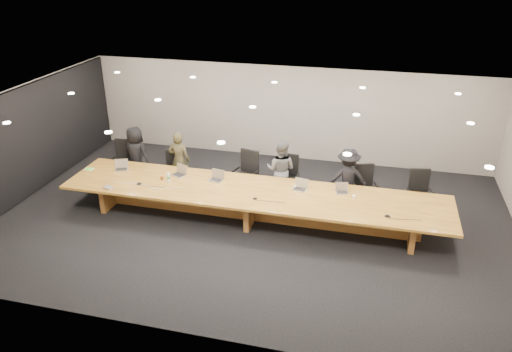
{
  "coord_description": "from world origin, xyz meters",
  "views": [
    {
      "loc": [
        2.61,
        -10.0,
        5.92
      ],
      "look_at": [
        0.0,
        0.3,
        1.0
      ],
      "focal_mm": 35.0,
      "sensor_mm": 36.0,
      "label": 1
    }
  ],
  "objects_px": {
    "chair_far_left": "(122,162)",
    "person_d": "(348,179)",
    "chair_right": "(365,188)",
    "laptop_b": "(178,171)",
    "person_c": "(281,170)",
    "mic_center": "(255,198)",
    "mic_right": "(388,216)",
    "mic_left": "(139,183)",
    "laptop_e": "(342,188)",
    "av_box": "(108,187)",
    "laptop_c": "(216,176)",
    "laptop_d": "(300,185)",
    "paper_cup_far": "(354,197)",
    "person_a": "(136,155)",
    "chair_mid_left": "(246,174)",
    "paper_cup_near": "(295,187)",
    "amber_mug": "(162,178)",
    "chair_mid_right": "(287,177)",
    "water_bottle": "(168,177)",
    "conference_table": "(253,200)",
    "person_b": "(179,160)",
    "laptop_a": "(121,165)"
  },
  "relations": [
    {
      "from": "chair_mid_left",
      "to": "laptop_e",
      "type": "bearing_deg",
      "value": -5.06
    },
    {
      "from": "person_a",
      "to": "amber_mug",
      "type": "xyz_separation_m",
      "value": [
        1.29,
        -1.2,
        0.0
      ]
    },
    {
      "from": "laptop_a",
      "to": "av_box",
      "type": "distance_m",
      "value": 1.05
    },
    {
      "from": "laptop_c",
      "to": "av_box",
      "type": "bearing_deg",
      "value": -144.86
    },
    {
      "from": "chair_far_left",
      "to": "person_d",
      "type": "xyz_separation_m",
      "value": [
        6.05,
        0.02,
        0.18
      ]
    },
    {
      "from": "person_c",
      "to": "laptop_d",
      "type": "relative_size",
      "value": 4.78
    },
    {
      "from": "amber_mug",
      "to": "av_box",
      "type": "relative_size",
      "value": 0.42
    },
    {
      "from": "mic_left",
      "to": "chair_right",
      "type": "bearing_deg",
      "value": 16.24
    },
    {
      "from": "laptop_a",
      "to": "laptop_c",
      "type": "xyz_separation_m",
      "value": [
        2.52,
        -0.02,
        0.0
      ]
    },
    {
      "from": "chair_right",
      "to": "mic_center",
      "type": "bearing_deg",
      "value": -164.13
    },
    {
      "from": "person_c",
      "to": "mic_center",
      "type": "bearing_deg",
      "value": 87.4
    },
    {
      "from": "paper_cup_near",
      "to": "laptop_c",
      "type": "bearing_deg",
      "value": -178.72
    },
    {
      "from": "chair_mid_right",
      "to": "water_bottle",
      "type": "distance_m",
      "value": 2.98
    },
    {
      "from": "laptop_b",
      "to": "laptop_d",
      "type": "height_order",
      "value": "laptop_b"
    },
    {
      "from": "person_d",
      "to": "mic_left",
      "type": "relative_size",
      "value": 11.46
    },
    {
      "from": "mic_right",
      "to": "water_bottle",
      "type": "bearing_deg",
      "value": 175.26
    },
    {
      "from": "person_c",
      "to": "person_d",
      "type": "bearing_deg",
      "value": -176.26
    },
    {
      "from": "person_d",
      "to": "mic_right",
      "type": "bearing_deg",
      "value": 109.41
    },
    {
      "from": "person_c",
      "to": "laptop_a",
      "type": "height_order",
      "value": "person_c"
    },
    {
      "from": "av_box",
      "to": "mic_left",
      "type": "distance_m",
      "value": 0.71
    },
    {
      "from": "laptop_e",
      "to": "mic_left",
      "type": "xyz_separation_m",
      "value": [
        -4.75,
        -0.71,
        -0.1
      ]
    },
    {
      "from": "chair_far_left",
      "to": "person_d",
      "type": "relative_size",
      "value": 0.77
    },
    {
      "from": "chair_mid_left",
      "to": "water_bottle",
      "type": "height_order",
      "value": "chair_mid_left"
    },
    {
      "from": "laptop_c",
      "to": "mic_left",
      "type": "height_order",
      "value": "laptop_c"
    },
    {
      "from": "person_b",
      "to": "water_bottle",
      "type": "distance_m",
      "value": 1.31
    },
    {
      "from": "person_c",
      "to": "amber_mug",
      "type": "distance_m",
      "value": 2.96
    },
    {
      "from": "laptop_e",
      "to": "av_box",
      "type": "distance_m",
      "value": 5.46
    },
    {
      "from": "chair_right",
      "to": "laptop_d",
      "type": "height_order",
      "value": "chair_right"
    },
    {
      "from": "chair_right",
      "to": "amber_mug",
      "type": "xyz_separation_m",
      "value": [
        -4.82,
        -1.17,
        0.24
      ]
    },
    {
      "from": "paper_cup_far",
      "to": "chair_right",
      "type": "bearing_deg",
      "value": 78.07
    },
    {
      "from": "laptop_d",
      "to": "paper_cup_near",
      "type": "bearing_deg",
      "value": 170.12
    },
    {
      "from": "chair_right",
      "to": "amber_mug",
      "type": "bearing_deg",
      "value": 175.66
    },
    {
      "from": "mic_left",
      "to": "laptop_e",
      "type": "bearing_deg",
      "value": 8.54
    },
    {
      "from": "paper_cup_near",
      "to": "av_box",
      "type": "xyz_separation_m",
      "value": [
        -4.25,
        -1.05,
        -0.02
      ]
    },
    {
      "from": "laptop_c",
      "to": "chair_far_left",
      "type": "bearing_deg",
      "value": 175.79
    },
    {
      "from": "person_a",
      "to": "laptop_c",
      "type": "bearing_deg",
      "value": 174.53
    },
    {
      "from": "conference_table",
      "to": "amber_mug",
      "type": "xyz_separation_m",
      "value": [
        -2.3,
        0.06,
        0.27
      ]
    },
    {
      "from": "chair_mid_right",
      "to": "paper_cup_far",
      "type": "height_order",
      "value": "chair_mid_right"
    },
    {
      "from": "laptop_d",
      "to": "person_b",
      "type": "bearing_deg",
      "value": 175.54
    },
    {
      "from": "conference_table",
      "to": "chair_far_left",
      "type": "xyz_separation_m",
      "value": [
        -3.97,
        1.17,
        0.07
      ]
    },
    {
      "from": "chair_mid_left",
      "to": "mic_center",
      "type": "distance_m",
      "value": 1.69
    },
    {
      "from": "chair_right",
      "to": "laptop_b",
      "type": "relative_size",
      "value": 3.27
    },
    {
      "from": "chair_mid_left",
      "to": "av_box",
      "type": "xyz_separation_m",
      "value": [
        -2.83,
        -1.88,
        0.16
      ]
    },
    {
      "from": "chair_mid_right",
      "to": "mic_right",
      "type": "relative_size",
      "value": 8.53
    },
    {
      "from": "laptop_c",
      "to": "person_c",
      "type": "bearing_deg",
      "value": 45.34
    },
    {
      "from": "chair_mid_left",
      "to": "chair_far_left",
      "type": "bearing_deg",
      "value": -167.37
    },
    {
      "from": "conference_table",
      "to": "mic_center",
      "type": "bearing_deg",
      "value": -68.06
    },
    {
      "from": "chair_mid_left",
      "to": "paper_cup_near",
      "type": "xyz_separation_m",
      "value": [
        1.42,
        -0.83,
        0.18
      ]
    },
    {
      "from": "laptop_e",
      "to": "amber_mug",
      "type": "height_order",
      "value": "laptop_e"
    },
    {
      "from": "person_d",
      "to": "mic_center",
      "type": "distance_m",
      "value": 2.47
    }
  ]
}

